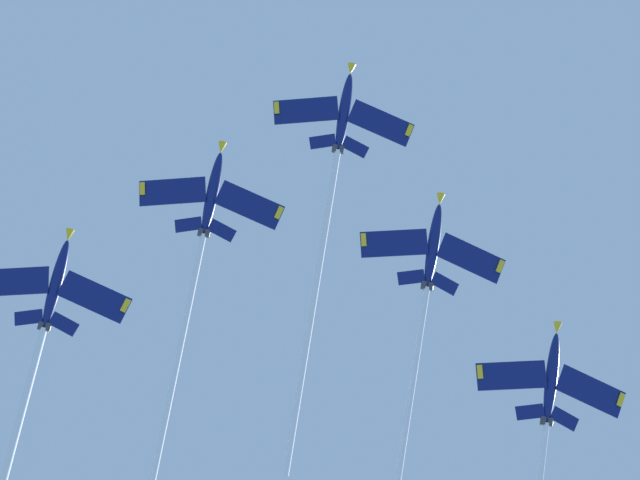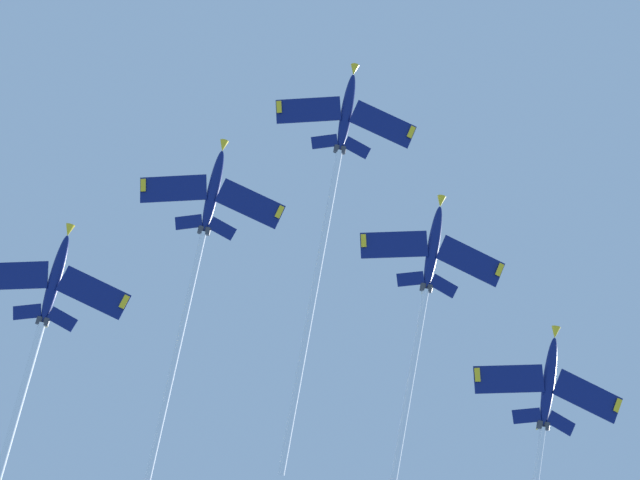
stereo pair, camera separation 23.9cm
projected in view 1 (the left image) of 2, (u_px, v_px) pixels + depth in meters
The scene contains 5 objects.
jet_lead at pixel (331, 192), 137.95m from camera, with size 53.49×20.15×24.16m.
jet_left_wing at pixel (423, 312), 134.00m from camera, with size 47.08×20.14×20.67m.
jet_right_wing at pixel (198, 261), 134.80m from camera, with size 50.42×20.15×21.67m.
jet_left_outer at pixel (542, 458), 129.04m from camera, with size 53.02×20.14×23.23m.
jet_right_outer at pixel (31, 376), 127.73m from camera, with size 51.94×20.15×22.53m.
Camera 1 is at (-7.85, 14.80, 1.52)m, focal length 57.00 mm.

